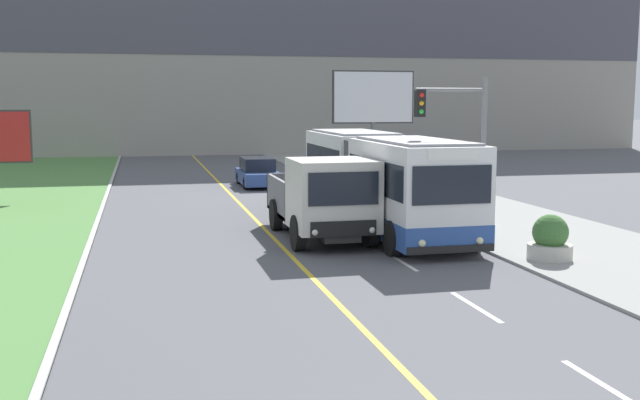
% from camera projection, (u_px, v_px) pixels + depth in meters
% --- Properties ---
extents(apartment_block_background, '(80.00, 8.04, 22.64)m').
position_uv_depth(apartment_block_background, '(186.00, 16.00, 61.92)').
color(apartment_block_background, gray).
rests_on(apartment_block_background, ground_plane).
extents(city_bus, '(2.68, 12.32, 3.16)m').
position_uv_depth(city_bus, '(380.00, 180.00, 25.61)').
color(city_bus, white).
rests_on(city_bus, ground_plane).
extents(dump_truck, '(2.47, 6.31, 2.61)m').
position_uv_depth(dump_truck, '(326.00, 200.00, 22.63)').
color(dump_truck, black).
rests_on(dump_truck, ground_plane).
extents(car_distant, '(1.80, 4.30, 1.45)m').
position_uv_depth(car_distant, '(258.00, 173.00, 37.97)').
color(car_distant, '#2D4784').
rests_on(car_distant, ground_plane).
extents(traffic_light_mast, '(2.28, 0.32, 5.03)m').
position_uv_depth(traffic_light_mast, '(462.00, 137.00, 22.37)').
color(traffic_light_mast, slate).
rests_on(traffic_light_mast, ground_plane).
extents(billboard_large, '(4.68, 0.24, 5.98)m').
position_uv_depth(billboard_large, '(373.00, 100.00, 41.56)').
color(billboard_large, '#59595B').
rests_on(billboard_large, ground_plane).
extents(planter_round_near, '(1.19, 1.19, 1.21)m').
position_uv_depth(planter_round_near, '(550.00, 240.00, 20.01)').
color(planter_round_near, '#B7B2A8').
rests_on(planter_round_near, sidewalk_right).
extents(planter_round_second, '(1.14, 1.14, 1.17)m').
position_uv_depth(planter_round_second, '(474.00, 214.00, 24.64)').
color(planter_round_second, '#B7B2A8').
rests_on(planter_round_second, sidewalk_right).
extents(planter_round_third, '(1.10, 1.10, 1.16)m').
position_uv_depth(planter_round_third, '(419.00, 197.00, 29.24)').
color(planter_round_third, '#B7B2A8').
rests_on(planter_round_third, sidewalk_right).
extents(planter_round_far, '(1.17, 1.17, 1.19)m').
position_uv_depth(planter_round_far, '(383.00, 183.00, 33.88)').
color(planter_round_far, '#B7B2A8').
rests_on(planter_round_far, sidewalk_right).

